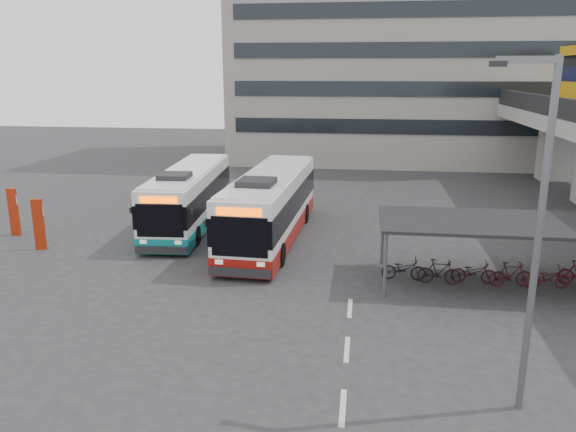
# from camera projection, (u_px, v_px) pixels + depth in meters

# --- Properties ---
(ground) EXTENTS (120.00, 120.00, 0.00)m
(ground) POSITION_uv_depth(u_px,v_px,m) (279.00, 304.00, 19.82)
(ground) COLOR #28282B
(ground) RESTS_ON ground
(bike_shelter) EXTENTS (10.00, 4.00, 2.54)m
(bike_shelter) POSITION_uv_depth(u_px,v_px,m) (512.00, 252.00, 21.24)
(bike_shelter) COLOR #595B60
(bike_shelter) RESTS_ON ground
(office_block) EXTENTS (30.00, 15.00, 25.00)m
(office_block) POSITION_uv_depth(u_px,v_px,m) (404.00, 19.00, 50.42)
(office_block) COLOR gray
(office_block) RESTS_ON ground
(road_markings) EXTENTS (0.15, 7.60, 0.01)m
(road_markings) POSITION_uv_depth(u_px,v_px,m) (347.00, 349.00, 16.61)
(road_markings) COLOR beige
(road_markings) RESTS_ON ground
(bus_main) EXTENTS (3.06, 12.03, 3.53)m
(bus_main) POSITION_uv_depth(u_px,v_px,m) (271.00, 206.00, 27.15)
(bus_main) COLOR white
(bus_main) RESTS_ON ground
(bus_teal) EXTENTS (3.19, 11.24, 3.28)m
(bus_teal) POSITION_uv_depth(u_px,v_px,m) (190.00, 197.00, 29.68)
(bus_teal) COLOR white
(bus_teal) RESTS_ON ground
(pedestrian) EXTENTS (0.68, 0.77, 1.77)m
(pedestrian) POSITION_uv_depth(u_px,v_px,m) (147.00, 233.00, 25.37)
(pedestrian) COLOR black
(pedestrian) RESTS_ON ground
(lamp_post) EXTENTS (1.46, 0.33, 8.33)m
(lamp_post) POSITION_uv_depth(u_px,v_px,m) (535.00, 220.00, 12.56)
(lamp_post) COLOR #595B60
(lamp_post) RESTS_ON ground
(sign_totem_mid) EXTENTS (0.51, 0.27, 2.39)m
(sign_totem_mid) POSITION_uv_depth(u_px,v_px,m) (39.00, 224.00, 25.61)
(sign_totem_mid) COLOR #972009
(sign_totem_mid) RESTS_ON ground
(sign_totem_north) EXTENTS (0.52, 0.18, 2.39)m
(sign_totem_north) POSITION_uv_depth(u_px,v_px,m) (14.00, 211.00, 27.88)
(sign_totem_north) COLOR #972009
(sign_totem_north) RESTS_ON ground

